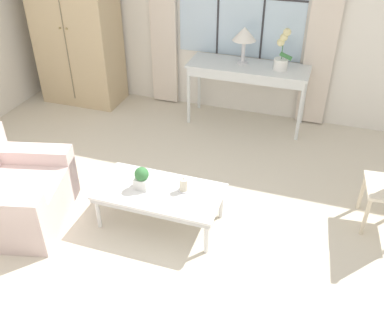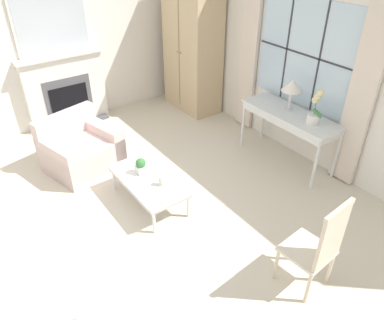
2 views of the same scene
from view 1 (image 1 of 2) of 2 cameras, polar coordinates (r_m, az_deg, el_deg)
name	(u,v)px [view 1 (image 1 of 2)]	position (r m, az deg, el deg)	size (l,w,h in m)	color
ground_plane	(154,260)	(3.82, -5.15, -13.10)	(14.00, 14.00, 0.00)	beige
wall_back_windowed	(241,9)	(5.68, 6.61, 19.42)	(7.20, 0.14, 2.80)	silver
armoire	(75,19)	(6.23, -15.32, 17.64)	(1.17, 0.65, 2.32)	tan
console_table	(248,72)	(5.52, 7.49, 11.58)	(1.51, 0.54, 0.80)	silver
table_lamp	(244,35)	(5.43, 7.00, 16.21)	(0.29, 0.29, 0.46)	silver
potted_orchid	(282,54)	(5.35, 11.90, 13.64)	(0.21, 0.17, 0.51)	white
armchair_upholstered	(15,196)	(4.35, -22.50, -4.44)	(1.03, 1.14, 0.80)	beige
coffee_table	(160,194)	(3.96, -4.31, -4.52)	(1.15, 0.59, 0.38)	silver
potted_plant_small	(142,178)	(3.92, -6.69, -2.36)	(0.13, 0.13, 0.22)	white
pillar_candle	(184,185)	(3.88, -1.11, -3.41)	(0.11, 0.11, 0.14)	silver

